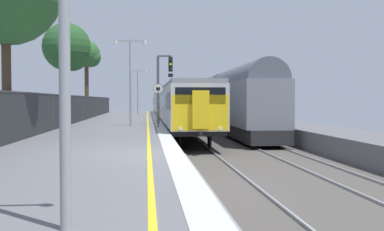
# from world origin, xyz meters

# --- Properties ---
(ground) EXTENTS (17.40, 110.00, 1.21)m
(ground) POSITION_xyz_m (2.64, 0.00, -0.61)
(ground) COLOR slate
(commuter_train_at_platform) EXTENTS (2.83, 64.10, 3.81)m
(commuter_train_at_platform) POSITION_xyz_m (2.10, 39.57, 1.27)
(commuter_train_at_platform) COLOR #B7B7BC
(commuter_train_at_platform) RESTS_ON ground
(freight_train_adjacent_track) EXTENTS (2.60, 60.87, 4.87)m
(freight_train_adjacent_track) POSITION_xyz_m (6.10, 40.09, 1.67)
(freight_train_adjacent_track) COLOR #232326
(freight_train_adjacent_track) RESTS_ON ground
(signal_gantry) EXTENTS (1.10, 0.24, 4.67)m
(signal_gantry) POSITION_xyz_m (0.63, 17.93, 2.93)
(signal_gantry) COLOR #47474C
(signal_gantry) RESTS_ON ground
(speed_limit_sign) EXTENTS (0.59, 0.08, 2.58)m
(speed_limit_sign) POSITION_xyz_m (0.25, 13.76, 1.65)
(speed_limit_sign) COLOR #59595B
(speed_limit_sign) RESTS_ON ground
(platform_lamp_mid) EXTENTS (2.00, 0.20, 5.40)m
(platform_lamp_mid) POSITION_xyz_m (-1.42, 15.38, 3.20)
(platform_lamp_mid) COLOR #93999E
(platform_lamp_mid) RESTS_ON ground
(platform_lamp_far) EXTENTS (2.00, 0.20, 5.01)m
(platform_lamp_far) POSITION_xyz_m (-1.42, 39.10, 3.00)
(platform_lamp_far) COLOR #93999E
(platform_lamp_far) RESTS_ON ground
(background_tree_centre) EXTENTS (3.87, 3.87, 7.85)m
(background_tree_centre) POSITION_xyz_m (-6.75, 24.81, 5.74)
(background_tree_centre) COLOR #473323
(background_tree_centre) RESTS_ON ground
(background_tree_right) EXTENTS (2.93, 2.83, 7.90)m
(background_tree_right) POSITION_xyz_m (-6.60, 36.35, 6.28)
(background_tree_right) COLOR #473323
(background_tree_right) RESTS_ON ground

